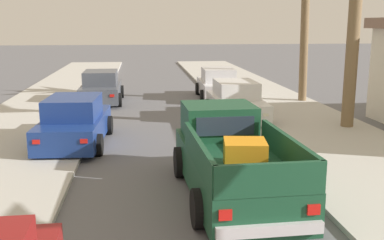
{
  "coord_description": "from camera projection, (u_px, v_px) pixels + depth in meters",
  "views": [
    {
      "loc": [
        -0.97,
        -2.32,
        3.76
      ],
      "look_at": [
        0.4,
        9.64,
        1.2
      ],
      "focal_mm": 42.67,
      "sensor_mm": 36.0,
      "label": 1
    }
  ],
  "objects": [
    {
      "name": "curb_left",
      "position": [
        43.0,
        144.0,
        14.34
      ],
      "size": [
        0.16,
        60.0,
        0.1
      ],
      "primitive_type": "cube",
      "color": "silver",
      "rests_on": "ground"
    },
    {
      "name": "curb_right",
      "position": [
        293.0,
        136.0,
        15.25
      ],
      "size": [
        0.16,
        60.0,
        0.1
      ],
      "primitive_type": "cube",
      "color": "silver",
      "rests_on": "ground"
    },
    {
      "name": "car_right_far",
      "position": [
        236.0,
        102.0,
        17.99
      ],
      "size": [
        2.03,
        4.26,
        1.54
      ],
      "color": "silver",
      "rests_on": "ground"
    },
    {
      "name": "car_left_far",
      "position": [
        75.0,
        123.0,
        14.28
      ],
      "size": [
        2.19,
        4.33,
        1.54
      ],
      "color": "navy",
      "rests_on": "ground"
    },
    {
      "name": "car_right_near",
      "position": [
        101.0,
        88.0,
        21.92
      ],
      "size": [
        2.03,
        4.26,
        1.54
      ],
      "color": "#474C56",
      "rests_on": "ground"
    },
    {
      "name": "sidewalk_left",
      "position": [
        11.0,
        144.0,
        14.23
      ],
      "size": [
        4.7,
        60.0,
        0.12
      ],
      "primitive_type": "cube",
      "color": "beige",
      "rests_on": "ground"
    },
    {
      "name": "sidewalk_right",
      "position": [
        320.0,
        135.0,
        15.35
      ],
      "size": [
        4.7,
        60.0,
        0.12
      ],
      "primitive_type": "cube",
      "color": "beige",
      "rests_on": "ground"
    },
    {
      "name": "pickup_truck",
      "position": [
        231.0,
        160.0,
        10.12
      ],
      "size": [
        2.34,
        5.27,
        1.8
      ],
      "color": "#19472D",
      "rests_on": "ground"
    },
    {
      "name": "car_left_mid",
      "position": [
        218.0,
        84.0,
        23.13
      ],
      "size": [
        2.14,
        4.31,
        1.54
      ],
      "color": "silver",
      "rests_on": "ground"
    }
  ]
}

